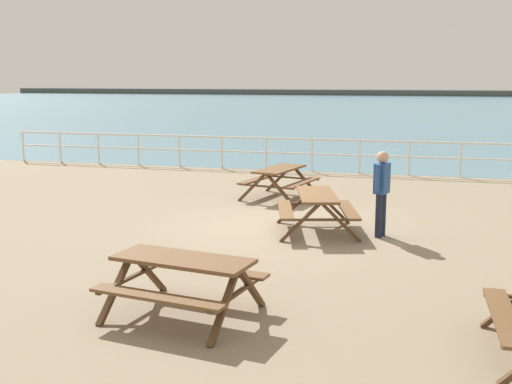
% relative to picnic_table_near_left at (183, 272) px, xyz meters
% --- Properties ---
extents(ground_plane, '(30.00, 24.00, 0.20)m').
position_rel_picnic_table_near_left_xyz_m(ground_plane, '(0.16, 5.23, -0.68)').
color(ground_plane, gray).
extents(sea_band, '(142.00, 90.00, 0.01)m').
position_rel_picnic_table_near_left_xyz_m(sea_band, '(0.16, 57.98, -0.58)').
color(sea_band, teal).
rests_on(sea_band, ground).
extents(distant_shoreline, '(142.00, 6.00, 1.80)m').
position_rel_picnic_table_near_left_xyz_m(distant_shoreline, '(0.16, 100.98, -0.58)').
color(distant_shoreline, '#4C4C47').
rests_on(distant_shoreline, ground).
extents(seaward_railing, '(23.07, 0.07, 1.08)m').
position_rel_picnic_table_near_left_xyz_m(seaward_railing, '(0.16, 12.98, 0.15)').
color(seaward_railing, white).
rests_on(seaward_railing, ground).
extents(picnic_table_near_left, '(2.02, 1.79, 0.80)m').
position_rel_picnic_table_near_left_xyz_m(picnic_table_near_left, '(0.00, 0.00, 0.00)').
color(picnic_table_near_left, brown).
rests_on(picnic_table_near_left, ground).
extents(picnic_table_mid_centre, '(1.91, 2.12, 0.80)m').
position_rel_picnic_table_near_left_xyz_m(picnic_table_mid_centre, '(0.90, 4.92, 0.00)').
color(picnic_table_mid_centre, brown).
rests_on(picnic_table_mid_centre, ground).
extents(picnic_table_far_right, '(1.86, 2.08, 0.80)m').
position_rel_picnic_table_near_left_xyz_m(picnic_table_far_right, '(-0.60, 8.21, 0.00)').
color(picnic_table_far_right, brown).
rests_on(picnic_table_far_right, ground).
extents(visitor, '(0.31, 0.51, 1.66)m').
position_rel_picnic_table_near_left_xyz_m(visitor, '(2.16, 4.86, 0.36)').
color(visitor, '#1E2338').
rests_on(visitor, ground).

